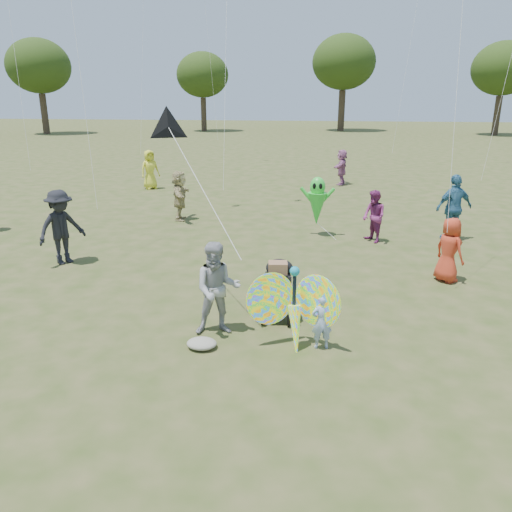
{
  "coord_description": "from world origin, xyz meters",
  "views": [
    {
      "loc": [
        1.11,
        -7.24,
        3.94
      ],
      "look_at": [
        -0.2,
        1.5,
        1.1
      ],
      "focal_mm": 35.0,
      "sensor_mm": 36.0,
      "label": 1
    }
  ],
  "objects": [
    {
      "name": "ground",
      "position": [
        0.0,
        0.0,
        0.0
      ],
      "size": [
        160.0,
        160.0,
        0.0
      ],
      "primitive_type": "plane",
      "color": "#51592B",
      "rests_on": "ground"
    },
    {
      "name": "child_girl",
      "position": [
        1.07,
        0.17,
        0.47
      ],
      "size": [
        0.39,
        0.3,
        0.93
      ],
      "primitive_type": "imported",
      "rotation": [
        0.0,
        0.0,
        3.4
      ],
      "color": "#96ABD4",
      "rests_on": "ground"
    },
    {
      "name": "adult_man",
      "position": [
        -0.7,
        0.45,
        0.82
      ],
      "size": [
        0.93,
        0.8,
        1.64
      ],
      "primitive_type": "imported",
      "rotation": [
        0.0,
        0.0,
        0.25
      ],
      "color": "#96969C",
      "rests_on": "ground"
    },
    {
      "name": "grey_bag",
      "position": [
        -0.85,
        -0.13,
        0.08
      ],
      "size": [
        0.5,
        0.41,
        0.16
      ],
      "primitive_type": "ellipsoid",
      "color": "gray",
      "rests_on": "ground"
    },
    {
      "name": "crowd_a",
      "position": [
        3.76,
        3.73,
        0.72
      ],
      "size": [
        0.79,
        0.84,
        1.44
      ],
      "primitive_type": "imported",
      "rotation": [
        0.0,
        0.0,
        2.21
      ],
      "color": "#BD361E",
      "rests_on": "ground"
    },
    {
      "name": "crowd_b",
      "position": [
        -5.3,
        3.63,
        0.91
      ],
      "size": [
        1.21,
        1.36,
        1.82
      ],
      "primitive_type": "imported",
      "rotation": [
        0.0,
        0.0,
        0.99
      ],
      "color": "black",
      "rests_on": "ground"
    },
    {
      "name": "crowd_c",
      "position": [
        4.59,
        7.25,
        0.94
      ],
      "size": [
        1.19,
        0.86,
        1.88
      ],
      "primitive_type": "imported",
      "rotation": [
        0.0,
        0.0,
        3.55
      ],
      "color": "#33698D",
      "rests_on": "ground"
    },
    {
      "name": "crowd_d",
      "position": [
        -3.79,
        8.44,
        0.82
      ],
      "size": [
        0.72,
        1.57,
        1.63
      ],
      "primitive_type": "imported",
      "rotation": [
        0.0,
        0.0,
        1.74
      ],
      "color": "tan",
      "rests_on": "ground"
    },
    {
      "name": "crowd_e",
      "position": [
        2.35,
        6.69,
        0.73
      ],
      "size": [
        0.84,
        0.9,
        1.47
      ],
      "primitive_type": "imported",
      "rotation": [
        0.0,
        0.0,
        5.23
      ],
      "color": "#7C2963",
      "rests_on": "ground"
    },
    {
      "name": "crowd_g",
      "position": [
        -6.81,
        13.92,
        0.85
      ],
      "size": [
        0.98,
        0.96,
        1.7
      ],
      "primitive_type": "imported",
      "rotation": [
        0.0,
        0.0,
        0.75
      ],
      "color": "yellow",
      "rests_on": "ground"
    },
    {
      "name": "crowd_j",
      "position": [
        1.59,
        16.34,
        0.81
      ],
      "size": [
        0.77,
        1.56,
        1.61
      ],
      "primitive_type": "imported",
      "rotation": [
        0.0,
        0.0,
        4.51
      ],
      "color": "#A45E8E",
      "rests_on": "ground"
    },
    {
      "name": "jogging_stroller",
      "position": [
        0.24,
        1.32,
        0.61
      ],
      "size": [
        0.57,
        1.09,
        1.09
      ],
      "rotation": [
        0.0,
        0.0,
        0.13
      ],
      "color": "black",
      "rests_on": "ground"
    },
    {
      "name": "butterfly_kite",
      "position": [
        0.63,
        0.15,
        0.66
      ],
      "size": [
        1.74,
        0.75,
        1.58
      ],
      "color": "orange",
      "rests_on": "ground"
    },
    {
      "name": "delta_kite_rig",
      "position": [
        -2.03,
        2.33,
        3.35
      ],
      "size": [
        2.2,
        2.12,
        2.46
      ],
      "color": "black",
      "rests_on": "ground"
    },
    {
      "name": "alien_kite",
      "position": [
        0.75,
        7.15,
        0.97
      ],
      "size": [
        1.12,
        0.69,
        1.74
      ],
      "color": "green",
      "rests_on": "ground"
    },
    {
      "name": "tree_line",
      "position": [
        3.67,
        44.99,
        6.86
      ],
      "size": [
        91.78,
        33.6,
        10.79
      ],
      "color": "#3A2D21",
      "rests_on": "ground"
    }
  ]
}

